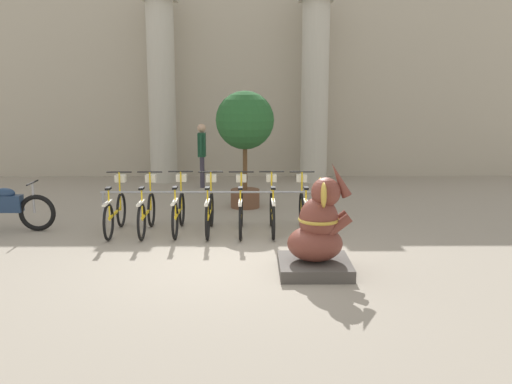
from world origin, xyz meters
name	(u,v)px	position (x,y,z in m)	size (l,w,h in m)	color
ground_plane	(228,262)	(0.00, 0.00, 0.00)	(60.00, 60.00, 0.00)	gray
building_facade	(239,76)	(0.00, 8.60, 3.00)	(20.00, 0.20, 6.00)	#B2A893
column_left	(162,89)	(-2.15, 7.60, 2.62)	(0.95, 0.95, 5.16)	#BCB7A8
column_right	(315,89)	(2.15, 7.60, 2.62)	(0.95, 0.95, 5.16)	#BCB7A8
bike_rack	(210,199)	(-0.41, 1.95, 0.61)	(4.13, 0.05, 0.77)	gray
bicycle_0	(115,211)	(-2.18, 1.81, 0.41)	(0.48, 1.69, 1.11)	black
bicycle_1	(147,211)	(-1.59, 1.82, 0.41)	(0.48, 1.69, 1.11)	black
bicycle_2	(179,210)	(-1.00, 1.88, 0.41)	(0.48, 1.69, 1.11)	black
bicycle_3	(210,211)	(-0.41, 1.82, 0.41)	(0.48, 1.69, 1.11)	black
bicycle_4	(241,211)	(0.17, 1.81, 0.41)	(0.48, 1.69, 1.11)	black
bicycle_5	(272,211)	(0.76, 1.84, 0.41)	(0.48, 1.69, 1.11)	black
bicycle_6	(303,211)	(1.35, 1.83, 0.41)	(0.48, 1.69, 1.11)	black
elephant_statue	(318,236)	(1.35, -0.50, 0.56)	(1.06, 1.06, 1.67)	#4C4742
motorcycle	(1,207)	(-4.39, 1.96, 0.46)	(2.09, 0.55, 0.95)	black
person_pedestrian	(202,149)	(-0.97, 6.64, 1.03)	(0.23, 0.47, 1.72)	#383342
potted_tree	(245,126)	(0.23, 4.06, 1.84)	(1.30, 1.30, 2.62)	brown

